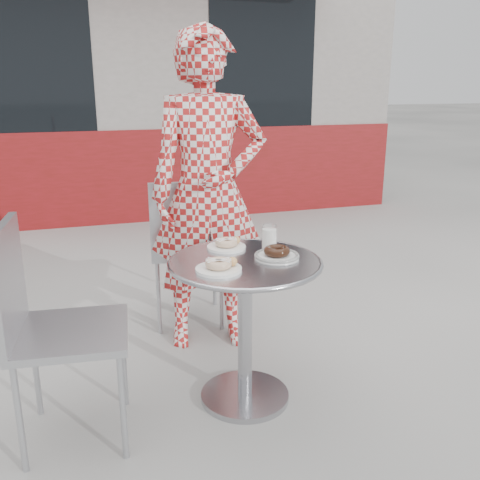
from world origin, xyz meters
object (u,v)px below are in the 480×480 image
object	(u,v)px
chair_far	(188,277)
milk_cup	(269,238)
plate_far	(227,244)
plate_checker	(277,254)
chair_left	(72,375)
seated_person	(208,193)
plate_near	(219,266)
bistro_table	(245,296)

from	to	relation	value
chair_far	milk_cup	size ratio (longest dim) A/B	7.99
plate_far	plate_checker	world-z (taller)	plate_checker
chair_left	seated_person	world-z (taller)	seated_person
plate_checker	plate_near	bearing A→B (deg)	-163.50
plate_checker	plate_far	bearing A→B (deg)	130.32
seated_person	plate_far	xyz separation A→B (m)	(-0.03, -0.47, -0.16)
bistro_table	milk_cup	world-z (taller)	milk_cup
bistro_table	seated_person	world-z (taller)	seated_person
seated_person	milk_cup	bearing A→B (deg)	-64.75
plate_far	chair_left	bearing A→B (deg)	-161.75
plate_checker	chair_far	bearing A→B (deg)	102.54
plate_near	plate_checker	bearing A→B (deg)	16.50
chair_far	plate_near	bearing A→B (deg)	93.85
bistro_table	plate_checker	bearing A→B (deg)	-3.16
chair_left	plate_near	size ratio (longest dim) A/B	4.83
plate_far	milk_cup	bearing A→B (deg)	-18.56
seated_person	plate_near	distance (m)	0.79
plate_checker	bistro_table	bearing A→B (deg)	176.84
seated_person	plate_far	distance (m)	0.49
bistro_table	chair_far	xyz separation A→B (m)	(-0.07, 0.97, -0.25)
plate_far	seated_person	bearing A→B (deg)	86.73
plate_checker	seated_person	bearing A→B (deg)	102.63
chair_far	plate_far	distance (m)	0.89
bistro_table	plate_checker	world-z (taller)	plate_checker
seated_person	plate_far	world-z (taller)	seated_person
seated_person	milk_cup	size ratio (longest dim) A/B	15.15
plate_near	seated_person	bearing A→B (deg)	79.27
milk_cup	chair_far	bearing A→B (deg)	105.65
chair_far	chair_left	xyz separation A→B (m)	(-0.72, -1.02, 0.01)
plate_checker	chair_left	bearing A→B (deg)	-177.50
bistro_table	seated_person	distance (m)	0.76
chair_left	seated_person	distance (m)	1.22
seated_person	plate_checker	size ratio (longest dim) A/B	8.55
chair_far	plate_far	xyz separation A→B (m)	(0.04, -0.77, 0.44)
chair_left	milk_cup	bearing A→B (deg)	-73.30
chair_far	milk_cup	distance (m)	0.99
chair_far	chair_left	size ratio (longest dim) A/B	0.98
seated_person	milk_cup	distance (m)	0.57
bistro_table	plate_far	xyz separation A→B (m)	(-0.03, 0.20, 0.19)
seated_person	plate_near	size ratio (longest dim) A/B	8.96
chair_far	milk_cup	bearing A→B (deg)	113.66
plate_far	plate_checker	distance (m)	0.28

